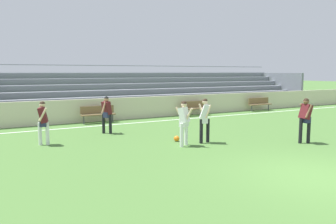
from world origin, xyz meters
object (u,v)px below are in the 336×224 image
object	(u,v)px
player_white_dropping_back	(184,119)
soccer_ball	(177,139)
player_dark_pressing_high	(305,116)
player_dark_challenging	(43,119)
player_white_on_ball	(205,116)
bench_near_bin	(98,113)
player_dark_deep_cover	(107,112)
bench_far_left	(260,103)
bench_far_right	(195,107)
bleacher_stand	(162,91)

from	to	relation	value
player_white_dropping_back	soccer_ball	bearing A→B (deg)	78.72
player_dark_pressing_high	player_dark_challenging	world-z (taller)	player_dark_pressing_high
player_white_on_ball	player_dark_pressing_high	size ratio (longest dim) A/B	0.99
bench_near_bin	soccer_ball	bearing A→B (deg)	-77.30
player_dark_deep_cover	player_dark_challenging	size ratio (longest dim) A/B	1.01
bench_far_left	player_dark_pressing_high	distance (m)	10.47
bench_far_right	bench_near_bin	world-z (taller)	same
player_white_on_ball	soccer_ball	size ratio (longest dim) A/B	7.71
player_white_dropping_back	player_dark_pressing_high	world-z (taller)	player_dark_pressing_high
bench_far_right	player_white_dropping_back	distance (m)	8.40
bench_far_right	player_dark_challenging	size ratio (longest dim) A/B	1.11
bench_near_bin	player_dark_deep_cover	size ratio (longest dim) A/B	1.10
bench_far_right	player_dark_deep_cover	distance (m)	7.33
bench_near_bin	player_dark_challenging	xyz separation A→B (m)	(-3.27, -4.22, 0.42)
player_dark_deep_cover	soccer_ball	bearing A→B (deg)	-56.85
bench_far_left	player_dark_deep_cover	world-z (taller)	player_dark_deep_cover
bleacher_stand	player_white_dropping_back	size ratio (longest dim) A/B	14.32
bench_far_right	soccer_ball	bearing A→B (deg)	-128.24
bench_far_right	player_white_dropping_back	xyz separation A→B (m)	(-4.90, -6.82, 0.43)
bench_far_right	player_white_dropping_back	world-z (taller)	player_white_dropping_back
player_white_on_ball	player_dark_challenging	xyz separation A→B (m)	(-5.43, 2.52, -0.05)
bench_far_left	bench_near_bin	bearing A→B (deg)	180.00
bench_far_left	player_white_on_ball	bearing A→B (deg)	-144.05
bleacher_stand	bench_near_bin	world-z (taller)	bleacher_stand
bleacher_stand	player_dark_pressing_high	bearing A→B (deg)	-90.97
bleacher_stand	soccer_ball	bearing A→B (deg)	-114.08
bleacher_stand	bench_far_right	distance (m)	3.77
bench_near_bin	bench_far_left	bearing A→B (deg)	0.00
player_white_dropping_back	player_dark_challenging	bearing A→B (deg)	149.86
bench_far_left	player_dark_deep_cover	distance (m)	12.38
bleacher_stand	bench_near_bin	size ratio (longest dim) A/B	13.08
player_white_dropping_back	player_dark_pressing_high	distance (m)	4.62
player_dark_challenging	bench_near_bin	bearing A→B (deg)	52.20
bench_near_bin	soccer_ball	distance (m)	6.17
bench_near_bin	bleacher_stand	bearing A→B (deg)	32.79
bleacher_stand	player_dark_challenging	xyz separation A→B (m)	(-8.95, -7.87, -0.42)
bench_near_bin	player_dark_challenging	distance (m)	5.36
player_white_dropping_back	bench_near_bin	bearing A→B (deg)	99.93
player_white_on_ball	player_dark_deep_cover	distance (m)	4.49
bench_far_left	player_white_on_ball	xyz separation A→B (m)	(-9.29, -6.74, 0.47)
bench_far_left	player_white_dropping_back	distance (m)	12.32
bleacher_stand	bench_far_right	size ratio (longest dim) A/B	13.08
bench_near_bin	player_white_on_ball	world-z (taller)	player_white_on_ball
bench_far_left	player_dark_challenging	world-z (taller)	player_dark_challenging
player_dark_deep_cover	player_white_on_ball	bearing A→B (deg)	-53.38
player_dark_pressing_high	bench_far_left	bearing A→B (deg)	55.09
bleacher_stand	player_dark_pressing_high	world-z (taller)	bleacher_stand
bench_far_left	player_dark_pressing_high	world-z (taller)	player_dark_pressing_high
bleacher_stand	bench_far_left	xyz separation A→B (m)	(5.78, -3.65, -0.84)
player_white_dropping_back	player_dark_challenging	world-z (taller)	player_white_dropping_back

